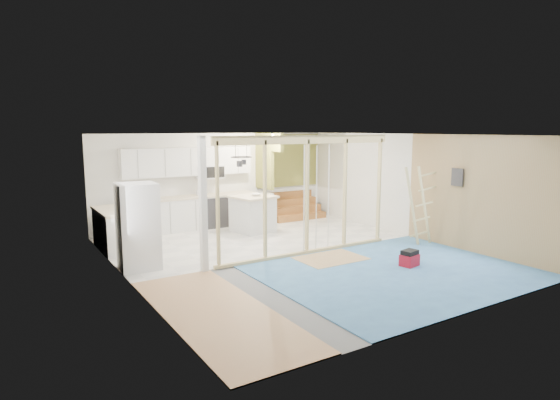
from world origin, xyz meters
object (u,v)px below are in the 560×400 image
fridge (138,227)px  ladder (420,205)px  toolbox (409,259)px  island (253,214)px

fridge → ladder: ladder is taller
toolbox → fridge: bearing=138.5°
island → ladder: 4.24m
fridge → island: bearing=29.7°
ladder → island: bearing=148.2°
fridge → island: fridge is taller
island → fridge: bearing=-164.0°
fridge → toolbox: bearing=-26.9°
fridge → ladder: size_ratio=0.92×
island → ladder: ladder is taller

